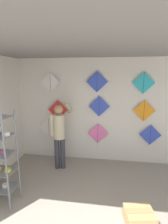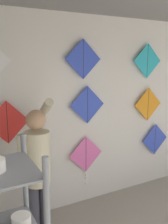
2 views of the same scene
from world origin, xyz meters
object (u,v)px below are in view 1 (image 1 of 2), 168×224
object	(u,v)px
kite_1	(98,135)
kite_2	(150,135)
cardboard_box	(139,217)
kite_6	(50,82)
kite_5	(144,111)
kite_8	(144,83)
kite_4	(99,106)
kite_7	(97,82)
kite_0	(49,128)
shopkeeper	(59,131)
kite_3	(58,110)

from	to	relation	value
kite_1	kite_2	size ratio (longest dim) A/B	1.38
cardboard_box	kite_6	size ratio (longest dim) A/B	0.91
kite_5	kite_8	distance (m)	0.71
kite_2	kite_4	world-z (taller)	kite_4
kite_7	kite_8	bearing A→B (deg)	0.00
kite_2	kite_8	bearing A→B (deg)	180.00
kite_2	kite_5	xyz separation A→B (m)	(-0.20, 0.00, 0.64)
kite_5	kite_6	world-z (taller)	kite_6
kite_0	kite_7	size ratio (longest dim) A/B	1.00
cardboard_box	kite_1	xyz separation A→B (m)	(-0.82, 2.08, 0.63)
kite_1	kite_7	distance (m)	1.44
kite_0	kite_8	distance (m)	2.82
kite_0	kite_7	world-z (taller)	kite_7
kite_1	kite_4	distance (m)	0.79
cardboard_box	kite_5	size ratio (longest dim) A/B	0.91
shopkeeper	kite_3	xyz separation A→B (m)	(-0.19, 0.56, 0.42)
cardboard_box	kite_4	world-z (taller)	kite_4
kite_0	kite_3	xyz separation A→B (m)	(0.28, 0.00, 0.53)
kite_4	kite_2	bearing A→B (deg)	0.00
kite_0	kite_7	bearing A→B (deg)	0.00
kite_0	kite_1	world-z (taller)	kite_0
shopkeeper	kite_8	bearing A→B (deg)	4.55
kite_3	kite_4	xyz separation A→B (m)	(1.14, 0.00, 0.13)
kite_2	kite_6	bearing A→B (deg)	180.00
kite_2	kite_8	size ratio (longest dim) A/B	1.00
kite_7	kite_2	bearing A→B (deg)	0.00
kite_5	kite_7	size ratio (longest dim) A/B	1.00
shopkeeper	kite_1	bearing A→B (deg)	20.40
kite_6	kite_1	bearing A→B (deg)	-0.04
kite_3	kite_4	bearing A→B (deg)	0.00
kite_0	kite_1	bearing A→B (deg)	-0.04
cardboard_box	kite_0	size ratio (longest dim) A/B	0.91
kite_6	kite_4	bearing A→B (deg)	0.00
kite_3	kite_8	size ratio (longest dim) A/B	1.00
kite_8	shopkeeper	bearing A→B (deg)	-164.71
kite_7	kite_8	xyz separation A→B (m)	(1.16, 0.00, -0.02)
kite_3	kite_8	bearing A→B (deg)	0.00
kite_5	kite_8	size ratio (longest dim) A/B	1.00
shopkeeper	kite_6	bearing A→B (deg)	113.55
kite_4	kite_8	bearing A→B (deg)	0.00
kite_5	kite_6	distance (m)	2.58
cardboard_box	kite_2	world-z (taller)	kite_2
kite_2	kite_8	world-z (taller)	kite_8
kite_1	kite_3	world-z (taller)	kite_3
kite_2	cardboard_box	bearing A→B (deg)	-104.95
kite_4	shopkeeper	bearing A→B (deg)	-149.45
kite_1	kite_5	distance (m)	1.37
cardboard_box	kite_8	xyz separation A→B (m)	(0.29, 2.08, 2.04)
kite_1	kite_8	world-z (taller)	kite_8
kite_0	kite_4	distance (m)	1.56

